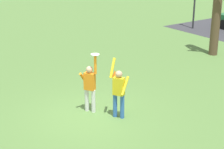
# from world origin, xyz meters

# --- Properties ---
(ground_plane) EXTENTS (120.00, 120.00, 0.00)m
(ground_plane) POSITION_xyz_m (0.00, 0.00, 0.00)
(ground_plane) COLOR #567F3D
(person_catcher) EXTENTS (0.58, 0.52, 2.08)m
(person_catcher) POSITION_xyz_m (-0.29, 0.16, 0.98)
(person_catcher) COLOR silver
(person_catcher) RESTS_ON ground_plane
(person_defender) EXTENTS (0.65, 0.61, 2.04)m
(person_defender) POSITION_xyz_m (0.64, 0.69, 0.98)
(person_defender) COLOR #3366B7
(person_defender) RESTS_ON ground_plane
(frisbee_disc) EXTENTS (0.28, 0.28, 0.02)m
(frisbee_disc) POSITION_xyz_m (-0.10, 0.27, 2.09)
(frisbee_disc) COLOR white
(frisbee_disc) RESTS_ON person_catcher
(field_cone_orange) EXTENTS (0.26, 0.26, 0.32)m
(field_cone_orange) POSITION_xyz_m (-2.64, 2.88, 0.16)
(field_cone_orange) COLOR orange
(field_cone_orange) RESTS_ON ground_plane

